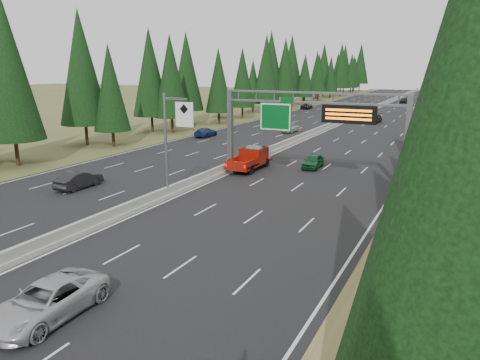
% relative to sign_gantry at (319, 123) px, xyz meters
% --- Properties ---
extents(road, '(32.00, 260.00, 0.08)m').
position_rel_sign_gantry_xyz_m(road, '(-8.92, 45.12, -5.23)').
color(road, black).
rests_on(road, ground).
extents(shoulder_right, '(3.60, 260.00, 0.06)m').
position_rel_sign_gantry_xyz_m(shoulder_right, '(8.88, 45.12, -5.24)').
color(shoulder_right, olive).
rests_on(shoulder_right, ground).
extents(shoulder_left, '(3.60, 260.00, 0.06)m').
position_rel_sign_gantry_xyz_m(shoulder_left, '(-26.72, 45.12, -5.24)').
color(shoulder_left, '#4E5327').
rests_on(shoulder_left, ground).
extents(median_barrier, '(0.70, 260.00, 0.85)m').
position_rel_sign_gantry_xyz_m(median_barrier, '(-8.92, 45.12, -4.85)').
color(median_barrier, gray).
rests_on(median_barrier, road).
extents(sign_gantry, '(16.75, 0.98, 7.80)m').
position_rel_sign_gantry_xyz_m(sign_gantry, '(0.00, 0.00, 0.00)').
color(sign_gantry, slate).
rests_on(sign_gantry, road).
extents(hov_sign_pole, '(2.80, 0.50, 8.00)m').
position_rel_sign_gantry_xyz_m(hov_sign_pole, '(-8.33, -9.92, -0.54)').
color(hov_sign_pole, slate).
rests_on(hov_sign_pole, road).
extents(tree_row_left, '(11.86, 242.01, 18.90)m').
position_rel_sign_gantry_xyz_m(tree_row_left, '(-31.02, 43.57, 3.87)').
color(tree_row_left, black).
rests_on(tree_row_left, ground).
extents(silver_minivan, '(2.57, 5.38, 1.48)m').
position_rel_sign_gantry_xyz_m(silver_minivan, '(-3.04, -26.88, -4.45)').
color(silver_minivan, '#B4B3B8').
rests_on(silver_minivan, road).
extents(red_pickup, '(2.27, 6.36, 2.07)m').
position_rel_sign_gantry_xyz_m(red_pickup, '(-7.42, 2.53, -4.04)').
color(red_pickup, black).
rests_on(red_pickup, road).
extents(car_ahead_green, '(1.76, 4.01, 1.34)m').
position_rel_sign_gantry_xyz_m(car_ahead_green, '(-2.03, 5.50, -4.52)').
color(car_ahead_green, '#125026').
rests_on(car_ahead_green, road).
extents(car_ahead_dkred, '(1.65, 4.22, 1.37)m').
position_rel_sign_gantry_xyz_m(car_ahead_dkred, '(5.58, 27.05, -4.50)').
color(car_ahead_dkred, '#610D0F').
rests_on(car_ahead_dkred, road).
extents(car_ahead_dkgrey, '(2.47, 5.31, 1.50)m').
position_rel_sign_gantry_xyz_m(car_ahead_dkgrey, '(-3.76, 47.14, -4.44)').
color(car_ahead_dkgrey, black).
rests_on(car_ahead_dkgrey, road).
extents(car_ahead_white, '(2.79, 5.88, 1.62)m').
position_rel_sign_gantry_xyz_m(car_ahead_white, '(0.90, 73.44, -4.38)').
color(car_ahead_white, white).
rests_on(car_ahead_white, road).
extents(car_ahead_far, '(2.18, 4.52, 1.49)m').
position_rel_sign_gantry_xyz_m(car_ahead_far, '(-4.89, 97.27, -4.44)').
color(car_ahead_far, black).
rests_on(car_ahead_far, road).
extents(car_onc_near, '(1.52, 4.34, 1.43)m').
position_rel_sign_gantry_xyz_m(car_onc_near, '(-17.19, -10.77, -4.47)').
color(car_onc_near, black).
rests_on(car_onc_near, road).
extents(car_onc_blue, '(1.83, 4.47, 1.30)m').
position_rel_sign_gantry_xyz_m(car_onc_blue, '(-22.33, 19.14, -4.54)').
color(car_onc_blue, navy).
rests_on(car_onc_blue, road).
extents(car_onc_white, '(1.79, 4.40, 1.50)m').
position_rel_sign_gantry_xyz_m(car_onc_white, '(-13.05, 29.14, -4.44)').
color(car_onc_white, silver).
rests_on(car_onc_white, road).
extents(car_onc_far, '(2.46, 4.72, 1.27)m').
position_rel_sign_gantry_xyz_m(car_onc_far, '(-23.29, 68.54, -4.55)').
color(car_onc_far, black).
rests_on(car_onc_far, road).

